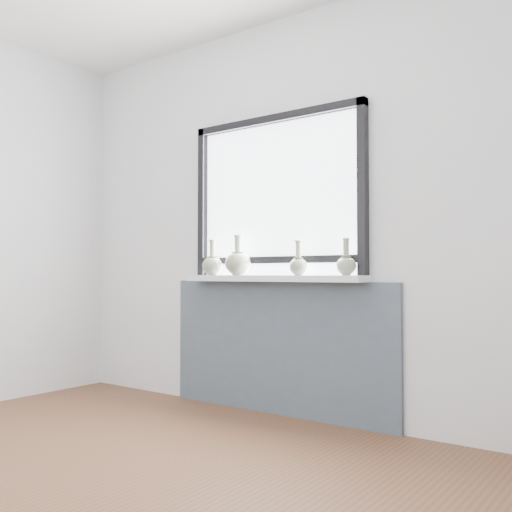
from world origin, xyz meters
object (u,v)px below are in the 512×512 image
Objects in this scene: windowsill at (271,278)px; vase_d at (346,264)px; vase_a at (212,264)px; vase_c at (298,265)px; vase_b at (238,262)px.

vase_d is at bearing -0.92° from windowsill.
vase_a is 1.14× the size of vase_c.
vase_d reaches higher than windowsill.
vase_a is 0.22m from vase_b.
vase_a is (-0.48, -0.02, 0.09)m from windowsill.
vase_b reaches higher than vase_c.
vase_c is at bearing -176.83° from vase_d.
windowsill is 0.55m from vase_d.
windowsill is at bearing 179.08° from vase_d.
vase_a reaches higher than windowsill.
vase_a is at bearing -179.39° from vase_d.
vase_c is at bearing -6.67° from windowsill.
vase_b reaches higher than windowsill.
vase_a is 1.12× the size of vase_d.
windowsill is at bearing 173.33° from vase_c.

